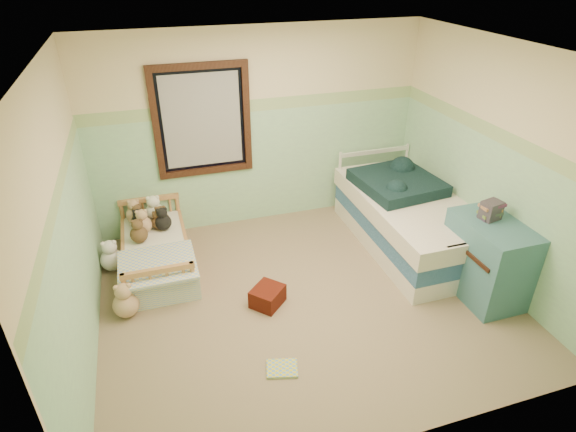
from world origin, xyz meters
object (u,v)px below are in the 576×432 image
object	(u,v)px
plush_floor_tan	(126,305)
red_pillow	(268,296)
floor_book	(282,369)
twin_bed_frame	(407,237)
plush_floor_cream	(112,260)
dresser	(487,259)
toddler_bed_frame	(157,259)

from	to	relation	value
plush_floor_tan	red_pillow	bearing A→B (deg)	-10.58
red_pillow	floor_book	world-z (taller)	red_pillow
twin_bed_frame	plush_floor_tan	bearing A→B (deg)	-174.66
twin_bed_frame	floor_book	xyz separation A→B (m)	(-2.07, -1.47, -0.10)
plush_floor_cream	dresser	distance (m)	4.12
twin_bed_frame	toddler_bed_frame	bearing A→B (deg)	171.09
toddler_bed_frame	floor_book	bearing A→B (deg)	-64.32
twin_bed_frame	red_pillow	xyz separation A→B (m)	(-1.96, -0.58, -0.01)
plush_floor_cream	red_pillow	distance (m)	1.91
toddler_bed_frame	floor_book	xyz separation A→B (m)	(0.93, -1.94, -0.08)
twin_bed_frame	red_pillow	distance (m)	2.04
red_pillow	plush_floor_cream	bearing A→B (deg)	143.82
plush_floor_cream	plush_floor_tan	size ratio (longest dim) A/B	0.99
plush_floor_cream	dresser	bearing A→B (deg)	-23.42
plush_floor_tan	dresser	bearing A→B (deg)	-11.94
toddler_bed_frame	dresser	size ratio (longest dim) A/B	1.71
dresser	red_pillow	xyz separation A→B (m)	(-2.23, 0.51, -0.33)
plush_floor_tan	floor_book	xyz separation A→B (m)	(1.28, -1.15, -0.12)
plush_floor_tan	floor_book	bearing A→B (deg)	-41.91
toddler_bed_frame	dresser	world-z (taller)	dresser
twin_bed_frame	floor_book	size ratio (longest dim) A/B	7.76
plush_floor_cream	plush_floor_tan	xyz separation A→B (m)	(0.14, -0.87, 0.00)
plush_floor_tan	red_pillow	size ratio (longest dim) A/B	0.82
red_pillow	floor_book	distance (m)	0.90
toddler_bed_frame	plush_floor_tan	world-z (taller)	plush_floor_tan
dresser	plush_floor_tan	bearing A→B (deg)	168.06
plush_floor_cream	plush_floor_tan	world-z (taller)	plush_floor_tan
red_pillow	dresser	bearing A→B (deg)	-12.78
plush_floor_cream	red_pillow	bearing A→B (deg)	-36.18
plush_floor_cream	floor_book	bearing A→B (deg)	-54.74
toddler_bed_frame	plush_floor_cream	world-z (taller)	plush_floor_cream
floor_book	toddler_bed_frame	bearing A→B (deg)	130.49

